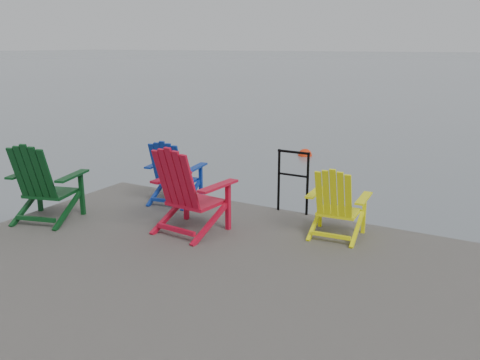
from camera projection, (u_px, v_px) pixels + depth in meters
The scene contains 8 objects.
ground at pixel (177, 316), 5.46m from camera, with size 400.00×400.00×0.00m, color slate.
dock at pixel (176, 287), 5.37m from camera, with size 6.00×5.00×1.40m.
handrail at pixel (293, 176), 7.13m from camera, with size 0.48×0.04×0.90m.
chair_green at pixel (43, 182), 6.78m from camera, with size 1.01×0.96×1.09m.
chair_blue at pixel (173, 172), 7.57m from camera, with size 0.85×0.80×0.97m.
chair_red at pixel (188, 190), 6.36m from camera, with size 0.95×0.89×1.12m.
chair_yellow at pixel (337, 202), 6.22m from camera, with size 0.76×0.71×0.90m.
buoy_a at pixel (305, 156), 13.31m from camera, with size 0.37×0.37×0.37m, color red.
Camera 1 is at (2.99, -3.93, 2.83)m, focal length 38.00 mm.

